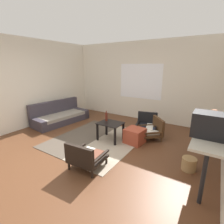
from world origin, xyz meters
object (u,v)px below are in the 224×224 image
wicker_basket (189,164)px  armchair_by_window (147,125)px  armchair_striped_foreground (85,157)px  ottoman_orange (135,136)px  couch (60,116)px  armchair_corner (151,130)px  glass_bottle (106,117)px  crt_television (212,125)px  console_shelf (210,138)px  clay_vase (213,121)px  coffee_table (110,127)px

wicker_basket → armchair_by_window: bearing=136.8°
armchair_striped_foreground → ottoman_orange: size_ratio=1.49×
couch → armchair_corner: size_ratio=2.28×
armchair_striped_foreground → glass_bottle: (-0.48, 1.40, 0.34)m
armchair_corner → armchair_striped_foreground: bearing=-105.8°
armchair_by_window → crt_television: bearing=-43.0°
ottoman_orange → glass_bottle: bearing=-172.9°
crt_television → glass_bottle: size_ratio=2.04×
glass_bottle → wicker_basket: (2.14, -0.40, -0.47)m
console_shelf → clay_vase: bearing=90.0°
armchair_striped_foreground → clay_vase: 2.42m
glass_bottle → wicker_basket: 2.22m
clay_vase → armchair_corner: bearing=152.5°
couch → ottoman_orange: bearing=-1.7°
armchair_by_window → ottoman_orange: (-0.02, -0.74, -0.08)m
armchair_corner → console_shelf: 1.78m
armchair_striped_foreground → ottoman_orange: 1.53m
armchair_corner → wicker_basket: 1.48m
armchair_striped_foreground → coffee_table: bearing=102.7°
coffee_table → clay_vase: bearing=-0.3°
armchair_striped_foreground → console_shelf: bearing=26.4°
console_shelf → wicker_basket: console_shelf is taller
coffee_table → armchair_by_window: armchair_by_window is taller
ottoman_orange → wicker_basket: (1.34, -0.49, -0.07)m
armchair_striped_foreground → crt_television: bearing=21.9°
armchair_corner → console_shelf: bearing=-38.0°
ottoman_orange → clay_vase: size_ratio=1.39×
clay_vase → coffee_table: bearing=179.7°
console_shelf → wicker_basket: size_ratio=5.93×
coffee_table → clay_vase: (2.21, -0.01, 0.57)m
ottoman_orange → clay_vase: clay_vase is taller
armchair_by_window → console_shelf: console_shelf is taller
console_shelf → glass_bottle: (-2.40, 0.45, -0.15)m
ottoman_orange → crt_television: (1.60, -0.73, 0.83)m
ottoman_orange → glass_bottle: 0.89m
clay_vase → wicker_basket: 0.91m
armchair_striped_foreground → glass_bottle: 1.52m
armchair_corner → glass_bottle: (-1.05, -0.61, 0.35)m
crt_television → console_shelf: bearing=89.0°
coffee_table → crt_television: crt_television is taller
couch → glass_bottle: bearing=-5.0°
wicker_basket → glass_bottle: bearing=169.5°
armchair_striped_foreground → wicker_basket: 1.94m
ottoman_orange → wicker_basket: 1.43m
coffee_table → glass_bottle: bearing=155.2°
console_shelf → wicker_basket: (-0.26, 0.05, -0.61)m
console_shelf → coffee_table: bearing=170.6°
ottoman_orange → console_shelf: size_ratio=0.29×
coffee_table → wicker_basket: 1.99m
couch → armchair_by_window: couch is taller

